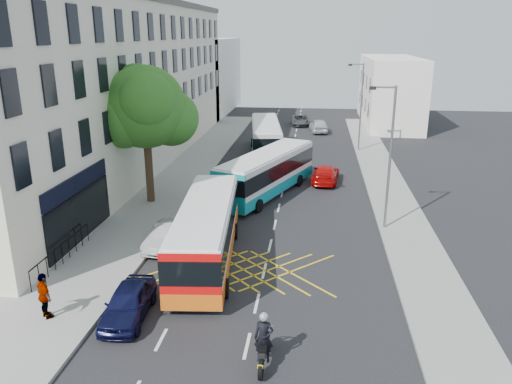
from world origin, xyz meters
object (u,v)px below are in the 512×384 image
(street_tree, at_px, (145,108))
(parked_car_silver, at_px, (167,236))
(bus_mid, at_px, (267,173))
(red_hatchback, at_px, (326,174))
(pedestrian_far, at_px, (44,296))
(parked_car_blue, at_px, (128,303))
(distant_car_silver, at_px, (319,125))
(motorbike, at_px, (264,340))
(bus_near, at_px, (206,232))
(bus_far, at_px, (266,137))
(distant_car_grey, at_px, (300,120))
(lamp_near, at_px, (389,151))
(lamp_far, at_px, (360,103))

(street_tree, bearing_deg, parked_car_silver, -65.19)
(bus_mid, xyz_separation_m, red_hatchback, (4.11, 3.57, -0.91))
(bus_mid, xyz_separation_m, pedestrian_far, (-6.94, -17.02, -0.47))
(parked_car_blue, relative_size, distant_car_silver, 0.88)
(motorbike, relative_size, parked_car_blue, 0.58)
(street_tree, bearing_deg, bus_mid, 20.29)
(bus_near, distance_m, distant_car_silver, 34.98)
(parked_car_silver, height_order, red_hatchback, red_hatchback)
(bus_far, bearing_deg, parked_car_blue, -102.82)
(street_tree, relative_size, pedestrian_far, 4.65)
(street_tree, distance_m, motorbike, 19.15)
(bus_near, height_order, distant_car_silver, bus_near)
(motorbike, distance_m, distant_car_grey, 46.38)
(red_hatchback, bearing_deg, lamp_near, 113.99)
(street_tree, xyz_separation_m, parked_car_blue, (3.61, -13.64, -5.63))
(lamp_far, bearing_deg, bus_near, -109.81)
(bus_mid, bearing_deg, distant_car_silver, 102.61)
(lamp_far, distance_m, pedestrian_far, 34.55)
(lamp_far, bearing_deg, distant_car_silver, 111.64)
(red_hatchback, distance_m, distant_car_grey, 24.31)
(parked_car_blue, distance_m, pedestrian_far, 3.19)
(lamp_far, bearing_deg, pedestrian_far, -114.38)
(red_hatchback, distance_m, pedestrian_far, 23.37)
(distant_car_grey, height_order, pedestrian_far, pedestrian_far)
(bus_near, distance_m, bus_far, 23.21)
(street_tree, distance_m, pedestrian_far, 15.19)
(lamp_far, xyz_separation_m, parked_car_silver, (-11.57, -23.83, -3.99))
(distant_car_silver, distance_m, pedestrian_far, 41.90)
(street_tree, bearing_deg, bus_far, 67.65)
(parked_car_blue, xyz_separation_m, distant_car_grey, (5.22, 44.12, -0.04))
(motorbike, relative_size, parked_car_silver, 0.59)
(bus_near, bearing_deg, pedestrian_far, -135.74)
(parked_car_silver, distance_m, red_hatchback, 15.59)
(bus_mid, bearing_deg, bus_near, -78.30)
(bus_near, bearing_deg, distant_car_silver, 75.50)
(bus_near, distance_m, pedestrian_far, 7.89)
(lamp_far, height_order, bus_near, lamp_far)
(lamp_far, bearing_deg, bus_far, -166.30)
(parked_car_blue, xyz_separation_m, distant_car_silver, (7.42, 39.93, 0.09))
(bus_near, relative_size, bus_mid, 1.00)
(street_tree, distance_m, lamp_near, 15.10)
(lamp_far, bearing_deg, motorbike, -99.46)
(lamp_near, distance_m, parked_car_silver, 12.82)
(parked_car_blue, height_order, distant_car_grey, parked_car_blue)
(lamp_far, bearing_deg, parked_car_blue, -109.89)
(bus_far, bearing_deg, red_hatchback, -65.60)
(lamp_near, relative_size, parked_car_blue, 2.07)
(lamp_far, height_order, bus_mid, lamp_far)
(lamp_near, height_order, lamp_far, same)
(bus_mid, bearing_deg, pedestrian_far, -90.90)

